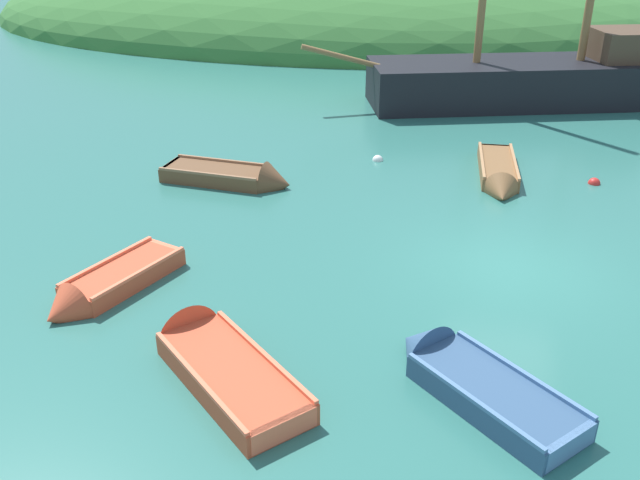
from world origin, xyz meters
TOP-DOWN VIEW (x-y plane):
  - ground_plane at (0.00, 0.00)m, footprint 120.00×120.00m
  - shore_hill at (-9.36, 31.40)m, footprint 45.31×26.60m
  - sailing_ship at (1.33, 13.89)m, footprint 14.79×6.69m
  - rowboat_center at (-8.02, -2.79)m, footprint 2.07×3.40m
  - rowboat_portside at (-5.05, -4.71)m, footprint 3.71×3.57m
  - rowboat_near_dock at (-7.33, 3.51)m, footprint 3.78×1.53m
  - rowboat_outer_right at (-0.13, 5.29)m, footprint 1.14×3.90m
  - rowboat_outer_left at (-0.79, -4.41)m, footprint 3.37×3.24m
  - buoy_white at (-3.68, 6.19)m, footprint 0.33×0.33m
  - buoy_red at (2.50, 5.52)m, footprint 0.34×0.34m

SIDE VIEW (x-z plane):
  - ground_plane at x=0.00m, z-range 0.00..0.00m
  - shore_hill at x=-9.36m, z-range -4.56..4.56m
  - buoy_white at x=-3.68m, z-range -0.16..0.16m
  - buoy_red at x=2.50m, z-range -0.17..0.17m
  - rowboat_outer_right at x=-0.13m, z-range -0.35..0.60m
  - rowboat_center at x=-8.02m, z-range -0.37..0.62m
  - rowboat_near_dock at x=-7.33m, z-range -0.44..0.71m
  - rowboat_portside at x=-5.05m, z-range -0.46..0.74m
  - rowboat_outer_left at x=-0.79m, z-range -0.43..0.72m
  - sailing_ship at x=1.33m, z-range -5.28..6.53m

